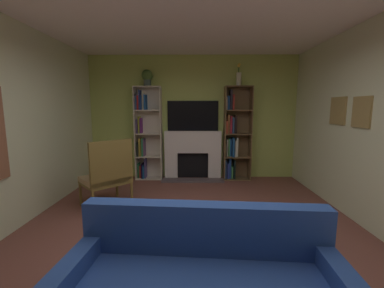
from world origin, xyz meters
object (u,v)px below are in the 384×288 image
armchair (108,174)px  coffee_table (200,237)px  fireplace (193,154)px  vase_with_flowers (239,78)px  potted_plant (147,77)px  bookshelf_right (234,137)px  bookshelf_left (146,134)px  tv (193,116)px

armchair → coffee_table: armchair is taller
fireplace → vase_with_flowers: vase_with_flowers is taller
potted_plant → armchair: (-0.37, -1.67, -1.75)m
vase_with_flowers → fireplace: bearing=177.6°
fireplace → bookshelf_right: (0.93, -0.02, 0.40)m
potted_plant → vase_with_flowers: vase_with_flowers is taller
vase_with_flowers → potted_plant: bearing=180.0°
armchair → fireplace: bearing=51.2°
bookshelf_right → armchair: size_ratio=1.86×
bookshelf_left → bookshelf_right: 2.01m
fireplace → potted_plant: (-1.01, -0.04, 1.72)m
bookshelf_left → armchair: bookshelf_left is taller
bookshelf_right → coffee_table: bookshelf_right is taller
bookshelf_left → potted_plant: potted_plant is taller
tv → bookshelf_left: bookshelf_left is taller
bookshelf_right → potted_plant: (-1.94, -0.02, 1.32)m
tv → vase_with_flowers: bearing=-6.9°
bookshelf_left → armchair: size_ratio=1.86×
fireplace → armchair: 2.20m
tv → vase_with_flowers: size_ratio=2.36×
fireplace → tv: tv is taller
bookshelf_right → vase_with_flowers: 1.30m
bookshelf_left → potted_plant: (0.07, -0.03, 1.28)m
bookshelf_left → bookshelf_right: size_ratio=1.00×
fireplace → bookshelf_right: size_ratio=0.66×
armchair → coffee_table: size_ratio=1.22×
fireplace → vase_with_flowers: (1.01, -0.04, 1.70)m
armchair → coffee_table: (1.48, -1.58, -0.21)m
bookshelf_right → vase_with_flowers: bearing=-19.4°
bookshelf_left → vase_with_flowers: vase_with_flowers is taller
tv → potted_plant: size_ratio=3.23×
potted_plant → armchair: size_ratio=0.32×
tv → bookshelf_left: bearing=-175.5°
tv → bookshelf_left: size_ratio=0.55×
bookshelf_left → armchair: 1.80m
coffee_table → bookshelf_right: bearing=75.7°
tv → coffee_table: tv is taller
bookshelf_left → bookshelf_right: (2.01, -0.01, -0.05)m
fireplace → bookshelf_right: 1.01m
potted_plant → vase_with_flowers: bearing=-0.0°
potted_plant → vase_with_flowers: size_ratio=0.73×
tv → coffee_table: bearing=-88.3°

